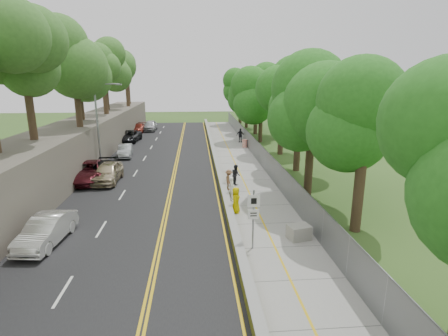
{
  "coord_description": "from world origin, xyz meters",
  "views": [
    {
      "loc": [
        -1.71,
        -18.91,
        8.46
      ],
      "look_at": [
        0.5,
        8.0,
        1.4
      ],
      "focal_mm": 28.0,
      "sensor_mm": 36.0,
      "label": 1
    }
  ],
  "objects_px": {
    "construction_barrel": "(245,143)",
    "person_far": "(240,135)",
    "car_2": "(89,172)",
    "painter_0": "(236,200)",
    "car_1": "(46,230)",
    "streetlight": "(100,120)",
    "signpost": "(253,213)",
    "concrete_block": "(299,232)"
  },
  "relations": [
    {
      "from": "construction_barrel",
      "to": "person_far",
      "type": "bearing_deg",
      "value": 91.68
    },
    {
      "from": "construction_barrel",
      "to": "car_1",
      "type": "bearing_deg",
      "value": -119.38
    },
    {
      "from": "construction_barrel",
      "to": "car_1",
      "type": "distance_m",
      "value": 28.18
    },
    {
      "from": "streetlight",
      "to": "car_2",
      "type": "distance_m",
      "value": 5.61
    },
    {
      "from": "car_1",
      "to": "car_2",
      "type": "relative_size",
      "value": 0.76
    },
    {
      "from": "painter_0",
      "to": "person_far",
      "type": "distance_m",
      "value": 24.79
    },
    {
      "from": "car_2",
      "to": "painter_0",
      "type": "relative_size",
      "value": 3.42
    },
    {
      "from": "signpost",
      "to": "painter_0",
      "type": "height_order",
      "value": "signpost"
    },
    {
      "from": "construction_barrel",
      "to": "painter_0",
      "type": "distance_m",
      "value": 21.44
    },
    {
      "from": "painter_0",
      "to": "streetlight",
      "type": "bearing_deg",
      "value": 55.16
    },
    {
      "from": "signpost",
      "to": "car_1",
      "type": "xyz_separation_m",
      "value": [
        -10.57,
        1.45,
        -1.2
      ]
    },
    {
      "from": "car_1",
      "to": "person_far",
      "type": "bearing_deg",
      "value": 69.68
    },
    {
      "from": "construction_barrel",
      "to": "car_2",
      "type": "distance_m",
      "value": 19.85
    },
    {
      "from": "person_far",
      "to": "construction_barrel",
      "type": "bearing_deg",
      "value": 116.12
    },
    {
      "from": "streetlight",
      "to": "construction_barrel",
      "type": "bearing_deg",
      "value": 31.33
    },
    {
      "from": "signpost",
      "to": "car_2",
      "type": "bearing_deg",
      "value": 132.11
    },
    {
      "from": "signpost",
      "to": "painter_0",
      "type": "bearing_deg",
      "value": 93.53
    },
    {
      "from": "car_1",
      "to": "person_far",
      "type": "relative_size",
      "value": 2.37
    },
    {
      "from": "streetlight",
      "to": "car_2",
      "type": "bearing_deg",
      "value": -91.91
    },
    {
      "from": "car_1",
      "to": "person_far",
      "type": "distance_m",
      "value": 31.15
    },
    {
      "from": "signpost",
      "to": "car_1",
      "type": "distance_m",
      "value": 10.74
    },
    {
      "from": "construction_barrel",
      "to": "car_2",
      "type": "xyz_separation_m",
      "value": [
        -14.9,
        -13.11,
        0.3
      ]
    },
    {
      "from": "car_2",
      "to": "construction_barrel",
      "type": "bearing_deg",
      "value": 36.87
    },
    {
      "from": "streetlight",
      "to": "person_far",
      "type": "relative_size",
      "value": 4.33
    },
    {
      "from": "signpost",
      "to": "streetlight",
      "type": "bearing_deg",
      "value": 124.08
    },
    {
      "from": "streetlight",
      "to": "construction_barrel",
      "type": "distance_m",
      "value": 17.76
    },
    {
      "from": "construction_barrel",
      "to": "signpost",
      "type": "bearing_deg",
      "value": -97.12
    },
    {
      "from": "concrete_block",
      "to": "car_2",
      "type": "relative_size",
      "value": 0.2
    },
    {
      "from": "car_1",
      "to": "painter_0",
      "type": "bearing_deg",
      "value": 24.17
    },
    {
      "from": "person_far",
      "to": "streetlight",
      "type": "bearing_deg",
      "value": 64.64
    },
    {
      "from": "concrete_block",
      "to": "car_1",
      "type": "distance_m",
      "value": 13.23
    },
    {
      "from": "streetlight",
      "to": "person_far",
      "type": "height_order",
      "value": "streetlight"
    },
    {
      "from": "streetlight",
      "to": "person_far",
      "type": "bearing_deg",
      "value": 40.21
    },
    {
      "from": "signpost",
      "to": "car_2",
      "type": "xyz_separation_m",
      "value": [
        -11.65,
        12.89,
        -1.12
      ]
    },
    {
      "from": "concrete_block",
      "to": "person_far",
      "type": "height_order",
      "value": "person_far"
    },
    {
      "from": "construction_barrel",
      "to": "person_far",
      "type": "xyz_separation_m",
      "value": [
        -0.1,
        3.41,
        0.43
      ]
    },
    {
      "from": "signpost",
      "to": "person_far",
      "type": "bearing_deg",
      "value": 83.89
    },
    {
      "from": "streetlight",
      "to": "car_2",
      "type": "height_order",
      "value": "streetlight"
    },
    {
      "from": "painter_0",
      "to": "person_far",
      "type": "relative_size",
      "value": 0.91
    },
    {
      "from": "streetlight",
      "to": "car_1",
      "type": "relative_size",
      "value": 1.82
    },
    {
      "from": "concrete_block",
      "to": "person_far",
      "type": "bearing_deg",
      "value": 88.98
    },
    {
      "from": "streetlight",
      "to": "car_1",
      "type": "height_order",
      "value": "streetlight"
    }
  ]
}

